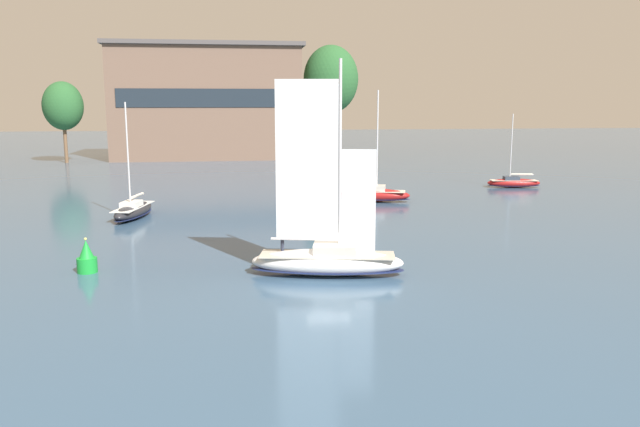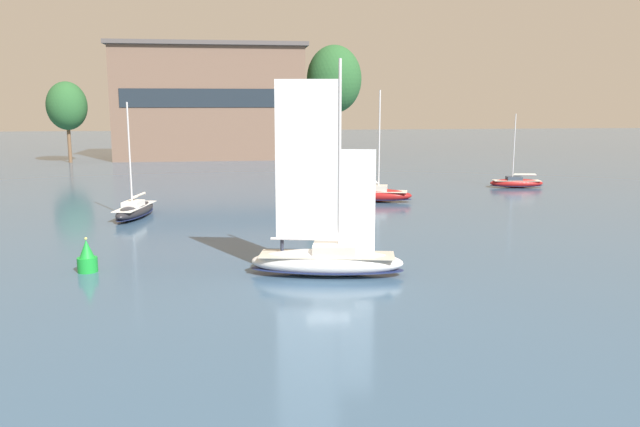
{
  "view_description": "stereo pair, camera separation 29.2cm",
  "coord_description": "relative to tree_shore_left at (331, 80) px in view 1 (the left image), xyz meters",
  "views": [
    {
      "loc": [
        -5.34,
        -34.55,
        9.79
      ],
      "look_at": [
        0.0,
        3.0,
        3.08
      ],
      "focal_mm": 35.0,
      "sensor_mm": 36.0,
      "label": 1
    },
    {
      "loc": [
        -5.05,
        -34.59,
        9.79
      ],
      "look_at": [
        0.0,
        3.0,
        3.08
      ],
      "focal_mm": 35.0,
      "sensor_mm": 36.0,
      "label": 2
    }
  ],
  "objects": [
    {
      "name": "sailboat_moored_near_marina",
      "position": [
        15.19,
        -42.12,
        -13.38
      ],
      "size": [
        6.45,
        2.69,
        8.61
      ],
      "color": "maroon",
      "rests_on": "ground"
    },
    {
      "name": "channel_buoy",
      "position": [
        -26.33,
        -74.24,
        -13.14
      ],
      "size": [
        1.16,
        1.16,
        2.09
      ],
      "color": "green",
      "rests_on": "ground"
    },
    {
      "name": "tree_shore_left",
      "position": [
        0.0,
        0.0,
        0.0
      ],
      "size": [
        9.69,
        9.69,
        19.95
      ],
      "color": "brown",
      "rests_on": "ground"
    },
    {
      "name": "ground_plane",
      "position": [
        -12.44,
        -76.74,
        -13.96
      ],
      "size": [
        400.0,
        400.0,
        0.0
      ],
      "primitive_type": "plane",
      "color": "#385675"
    },
    {
      "name": "sailboat_moored_far_slip",
      "position": [
        -3.95,
        -50.28,
        -13.21
      ],
      "size": [
        8.37,
        4.44,
        11.09
      ],
      "color": "maroon",
      "rests_on": "ground"
    },
    {
      "name": "sailboat_main",
      "position": [
        -12.43,
        -76.74,
        -12.98
      ],
      "size": [
        9.2,
        4.2,
        12.22
      ],
      "color": "silver",
      "rests_on": "ground"
    },
    {
      "name": "waterfront_building",
      "position": [
        -21.81,
        3.64,
        -3.85
      ],
      "size": [
        33.93,
        14.41,
        20.15
      ],
      "color": "brown",
      "rests_on": "ground"
    },
    {
      "name": "sailboat_moored_mid_channel",
      "position": [
        -26.34,
        -56.27,
        -13.29
      ],
      "size": [
        3.51,
        7.47,
        9.91
      ],
      "color": "#232328",
      "rests_on": "ground"
    },
    {
      "name": "tree_shore_center",
      "position": [
        -45.1,
        -2.16,
        -4.6
      ],
      "size": [
        6.5,
        6.5,
        13.38
      ],
      "color": "brown",
      "rests_on": "ground"
    }
  ]
}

